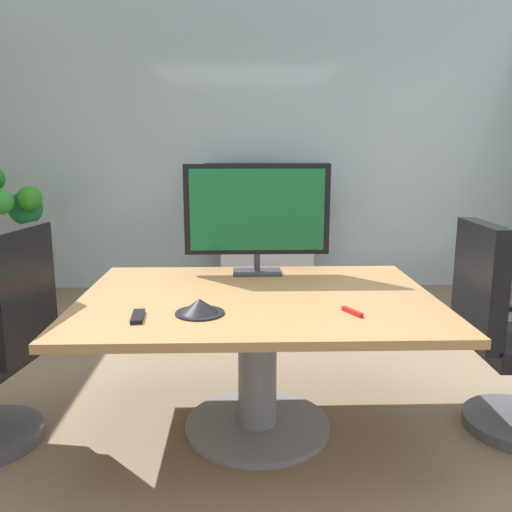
{
  "coord_description": "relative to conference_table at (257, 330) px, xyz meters",
  "views": [
    {
      "loc": [
        -0.07,
        -2.54,
        1.44
      ],
      "look_at": [
        0.01,
        0.23,
        0.87
      ],
      "focal_mm": 36.74,
      "sensor_mm": 36.0,
      "label": 1
    }
  ],
  "objects": [
    {
      "name": "ground_plane",
      "position": [
        -0.01,
        0.02,
        -0.54
      ],
      "size": [
        6.84,
        6.84,
        0.0
      ],
      "primitive_type": "plane",
      "color": "#7A664C"
    },
    {
      "name": "wall_back_glass_partition",
      "position": [
        -0.01,
        2.94,
        0.9
      ],
      "size": [
        5.73,
        0.1,
        2.89
      ],
      "primitive_type": "cube",
      "color": "#9EB2B7",
      "rests_on": "ground"
    },
    {
      "name": "office_chair_right",
      "position": [
        1.27,
        -0.05,
        -0.09
      ],
      "size": [
        0.6,
        0.58,
        1.09
      ],
      "rotation": [
        0.0,
        0.0,
        1.54
      ],
      "color": "#4C4C51",
      "rests_on": "ground"
    },
    {
      "name": "wall_display_unit",
      "position": [
        0.17,
        2.58,
        -0.1
      ],
      "size": [
        1.2,
        0.36,
        1.31
      ],
      "color": "#B7BABC",
      "rests_on": "ground"
    },
    {
      "name": "potted_plant",
      "position": [
        -2.15,
        2.22,
        0.19
      ],
      "size": [
        0.56,
        0.57,
        1.29
      ],
      "color": "brown",
      "rests_on": "ground"
    },
    {
      "name": "conference_table",
      "position": [
        0.0,
        0.0,
        0.0
      ],
      "size": [
        1.76,
        1.3,
        0.72
      ],
      "color": "olive",
      "rests_on": "ground"
    },
    {
      "name": "conference_phone",
      "position": [
        -0.27,
        -0.29,
        0.21
      ],
      "size": [
        0.22,
        0.22,
        0.07
      ],
      "color": "black",
      "rests_on": "conference_table"
    },
    {
      "name": "remote_control",
      "position": [
        -0.53,
        -0.35,
        0.19
      ],
      "size": [
        0.07,
        0.17,
        0.02
      ],
      "primitive_type": "cube",
      "rotation": [
        0.0,
        0.0,
        0.1
      ],
      "color": "black",
      "rests_on": "conference_table"
    },
    {
      "name": "whiteboard_marker",
      "position": [
        0.41,
        -0.31,
        0.19
      ],
      "size": [
        0.08,
        0.13,
        0.02
      ],
      "primitive_type": "cube",
      "rotation": [
        0.0,
        0.0,
        -1.11
      ],
      "color": "red",
      "rests_on": "conference_table"
    },
    {
      "name": "tv_monitor",
      "position": [
        0.01,
        0.48,
        0.54
      ],
      "size": [
        0.84,
        0.18,
        0.64
      ],
      "color": "#333338",
      "rests_on": "conference_table"
    }
  ]
}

